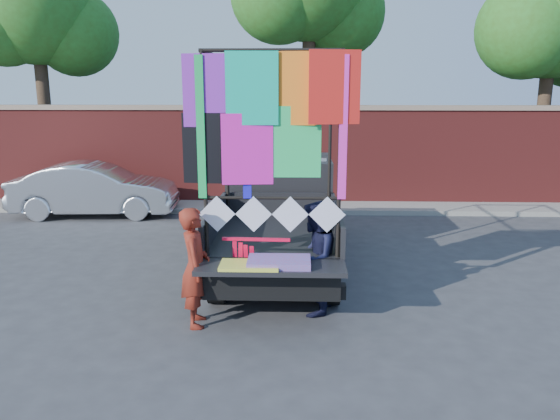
{
  "coord_description": "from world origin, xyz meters",
  "views": [
    {
      "loc": [
        0.73,
        -7.34,
        3.08
      ],
      "look_at": [
        0.48,
        0.08,
        1.4
      ],
      "focal_mm": 35.0,
      "sensor_mm": 36.0,
      "label": 1
    }
  ],
  "objects_px": {
    "woman": "(195,267)",
    "man": "(315,258)",
    "pickup_truck": "(279,210)",
    "sedan": "(95,190)"
  },
  "relations": [
    {
      "from": "pickup_truck",
      "to": "woman",
      "type": "xyz_separation_m",
      "value": [
        -0.99,
        -2.99,
        -0.1
      ]
    },
    {
      "from": "sedan",
      "to": "woman",
      "type": "xyz_separation_m",
      "value": [
        3.6,
        -6.15,
        0.15
      ]
    },
    {
      "from": "woman",
      "to": "man",
      "type": "relative_size",
      "value": 1.0
    },
    {
      "from": "sedan",
      "to": "woman",
      "type": "height_order",
      "value": "woman"
    },
    {
      "from": "man",
      "to": "sedan",
      "type": "bearing_deg",
      "value": -123.29
    },
    {
      "from": "sedan",
      "to": "woman",
      "type": "bearing_deg",
      "value": -153.18
    },
    {
      "from": "pickup_truck",
      "to": "man",
      "type": "height_order",
      "value": "pickup_truck"
    },
    {
      "from": "sedan",
      "to": "woman",
      "type": "relative_size",
      "value": 2.45
    },
    {
      "from": "sedan",
      "to": "man",
      "type": "bearing_deg",
      "value": -141.47
    },
    {
      "from": "pickup_truck",
      "to": "sedan",
      "type": "height_order",
      "value": "pickup_truck"
    }
  ]
}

